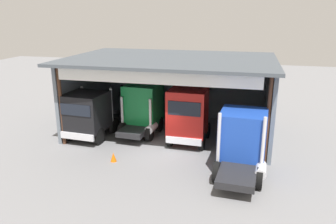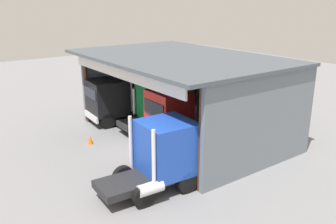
{
  "view_description": "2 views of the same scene",
  "coord_description": "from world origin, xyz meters",
  "px_view_note": "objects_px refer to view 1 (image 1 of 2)",
  "views": [
    {
      "loc": [
        5.22,
        -18.31,
        8.51
      ],
      "look_at": [
        0.0,
        2.99,
        1.87
      ],
      "focal_mm": 35.28,
      "sensor_mm": 36.0,
      "label": 1
    },
    {
      "loc": [
        18.25,
        -10.33,
        8.94
      ],
      "look_at": [
        0.0,
        2.99,
        1.87
      ],
      "focal_mm": 38.38,
      "sensor_mm": 36.0,
      "label": 2
    }
  ],
  "objects_px": {
    "truck_black_left_bay": "(88,114)",
    "oil_drum": "(252,118)",
    "truck_red_center_right_bay": "(188,116)",
    "traffic_cone": "(113,157)",
    "tool_cart": "(227,116)",
    "truck_green_yard_outside": "(143,108)",
    "truck_blue_center_left_bay": "(242,141)"
  },
  "relations": [
    {
      "from": "truck_red_center_right_bay",
      "to": "traffic_cone",
      "type": "bearing_deg",
      "value": 46.68
    },
    {
      "from": "truck_red_center_right_bay",
      "to": "truck_blue_center_left_bay",
      "type": "distance_m",
      "value": 4.87
    },
    {
      "from": "oil_drum",
      "to": "truck_red_center_right_bay",
      "type": "bearing_deg",
      "value": -127.04
    },
    {
      "from": "truck_red_center_right_bay",
      "to": "traffic_cone",
      "type": "relative_size",
      "value": 7.82
    },
    {
      "from": "truck_red_center_right_bay",
      "to": "traffic_cone",
      "type": "xyz_separation_m",
      "value": [
        -3.78,
        -3.76,
        -1.69
      ]
    },
    {
      "from": "truck_black_left_bay",
      "to": "truck_blue_center_left_bay",
      "type": "bearing_deg",
      "value": 169.57
    },
    {
      "from": "tool_cart",
      "to": "traffic_cone",
      "type": "bearing_deg",
      "value": -123.5
    },
    {
      "from": "truck_black_left_bay",
      "to": "truck_red_center_right_bay",
      "type": "relative_size",
      "value": 1.11
    },
    {
      "from": "truck_red_center_right_bay",
      "to": "tool_cart",
      "type": "xyz_separation_m",
      "value": [
        2.25,
        5.35,
        -1.47
      ]
    },
    {
      "from": "tool_cart",
      "to": "oil_drum",
      "type": "bearing_deg",
      "value": 7.5
    },
    {
      "from": "truck_green_yard_outside",
      "to": "oil_drum",
      "type": "xyz_separation_m",
      "value": [
        7.77,
        4.31,
        -1.5
      ]
    },
    {
      "from": "truck_blue_center_left_bay",
      "to": "oil_drum",
      "type": "bearing_deg",
      "value": 89.41
    },
    {
      "from": "truck_black_left_bay",
      "to": "tool_cart",
      "type": "distance_m",
      "value": 10.98
    },
    {
      "from": "truck_blue_center_left_bay",
      "to": "tool_cart",
      "type": "xyz_separation_m",
      "value": [
        -1.35,
        8.61,
        -1.31
      ]
    },
    {
      "from": "oil_drum",
      "to": "truck_black_left_bay",
      "type": "bearing_deg",
      "value": -150.71
    },
    {
      "from": "truck_green_yard_outside",
      "to": "tool_cart",
      "type": "xyz_separation_m",
      "value": [
        5.79,
        4.05,
        -1.43
      ]
    },
    {
      "from": "truck_red_center_right_bay",
      "to": "truck_blue_center_left_bay",
      "type": "xyz_separation_m",
      "value": [
        3.61,
        -3.26,
        -0.16
      ]
    },
    {
      "from": "truck_black_left_bay",
      "to": "truck_green_yard_outside",
      "type": "relative_size",
      "value": 1.08
    },
    {
      "from": "truck_black_left_bay",
      "to": "truck_green_yard_outside",
      "type": "xyz_separation_m",
      "value": [
        3.33,
        1.92,
        0.15
      ]
    },
    {
      "from": "truck_green_yard_outside",
      "to": "truck_red_center_right_bay",
      "type": "relative_size",
      "value": 1.03
    },
    {
      "from": "truck_green_yard_outside",
      "to": "tool_cart",
      "type": "relative_size",
      "value": 4.49
    },
    {
      "from": "traffic_cone",
      "to": "truck_blue_center_left_bay",
      "type": "bearing_deg",
      "value": 3.84
    },
    {
      "from": "truck_green_yard_outside",
      "to": "truck_red_center_right_bay",
      "type": "bearing_deg",
      "value": -16.52
    },
    {
      "from": "truck_red_center_right_bay",
      "to": "traffic_cone",
      "type": "distance_m",
      "value": 5.59
    },
    {
      "from": "truck_green_yard_outside",
      "to": "truck_red_center_right_bay",
      "type": "xyz_separation_m",
      "value": [
        3.54,
        -1.3,
        0.03
      ]
    },
    {
      "from": "oil_drum",
      "to": "traffic_cone",
      "type": "distance_m",
      "value": 12.33
    },
    {
      "from": "truck_black_left_bay",
      "to": "truck_red_center_right_bay",
      "type": "bearing_deg",
      "value": -171.1
    },
    {
      "from": "truck_green_yard_outside",
      "to": "traffic_cone",
      "type": "xyz_separation_m",
      "value": [
        -0.24,
        -5.06,
        -1.65
      ]
    },
    {
      "from": "truck_green_yard_outside",
      "to": "truck_blue_center_left_bay",
      "type": "height_order",
      "value": "truck_green_yard_outside"
    },
    {
      "from": "truck_blue_center_left_bay",
      "to": "traffic_cone",
      "type": "distance_m",
      "value": 7.56
    },
    {
      "from": "truck_black_left_bay",
      "to": "oil_drum",
      "type": "distance_m",
      "value": 12.8
    },
    {
      "from": "truck_red_center_right_bay",
      "to": "traffic_cone",
      "type": "height_order",
      "value": "truck_red_center_right_bay"
    }
  ]
}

